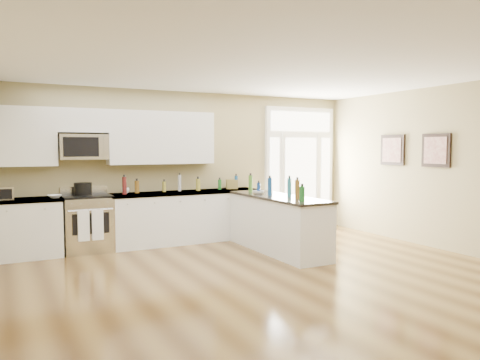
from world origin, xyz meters
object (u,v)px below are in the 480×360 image
object	(u,v)px
kitchen_range	(88,223)
toaster_oven	(5,193)
stockpot	(83,188)
peninsula_cabinet	(278,226)

from	to	relation	value
kitchen_range	toaster_oven	bearing A→B (deg)	-177.81
stockpot	toaster_oven	world-z (taller)	stockpot
stockpot	toaster_oven	distance (m)	1.18
peninsula_cabinet	stockpot	size ratio (longest dim) A/B	7.98
kitchen_range	stockpot	xyz separation A→B (m)	(-0.05, 0.10, 0.58)
kitchen_range	stockpot	distance (m)	0.59
peninsula_cabinet	kitchen_range	distance (m)	3.19
peninsula_cabinet	stockpot	distance (m)	3.34
peninsula_cabinet	stockpot	world-z (taller)	stockpot
kitchen_range	toaster_oven	xyz separation A→B (m)	(-1.22, -0.05, 0.56)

